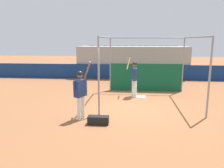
{
  "coord_description": "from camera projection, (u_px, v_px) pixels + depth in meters",
  "views": [
    {
      "loc": [
        0.03,
        -8.68,
        2.76
      ],
      "look_at": [
        -0.82,
        0.29,
        0.96
      ],
      "focal_mm": 35.0,
      "sensor_mm": 36.0,
      "label": 1
    }
  ],
  "objects": [
    {
      "name": "ground_plane",
      "position": [
        131.0,
        108.0,
        9.01
      ],
      "size": [
        60.0,
        60.0,
        0.0
      ],
      "primitive_type": "plane",
      "color": "#935B38"
    },
    {
      "name": "outfield_wall",
      "position": [
        132.0,
        72.0,
        15.65
      ],
      "size": [
        24.0,
        0.12,
        1.07
      ],
      "color": "navy",
      "rests_on": "ground"
    },
    {
      "name": "bleacher_section",
      "position": [
        132.0,
        62.0,
        16.75
      ],
      "size": [
        8.15,
        2.4,
        2.35
      ],
      "color": "#9E9E99",
      "rests_on": "ground"
    },
    {
      "name": "batting_cage",
      "position": [
        147.0,
        70.0,
        11.26
      ],
      "size": [
        4.0,
        4.24,
        2.93
      ],
      "color": "gray",
      "rests_on": "ground"
    },
    {
      "name": "home_plate",
      "position": [
        141.0,
        97.0,
        10.9
      ],
      "size": [
        0.44,
        0.44,
        0.02
      ],
      "color": "white",
      "rests_on": "ground"
    },
    {
      "name": "player_batter",
      "position": [
        134.0,
        76.0,
        10.73
      ],
      "size": [
        0.53,
        0.97,
        1.92
      ],
      "rotation": [
        0.0,
        0.0,
        1.57
      ],
      "color": "white",
      "rests_on": "ground"
    },
    {
      "name": "player_waiting",
      "position": [
        81.0,
        90.0,
        7.63
      ],
      "size": [
        0.58,
        0.84,
        2.05
      ],
      "rotation": [
        0.0,
        0.0,
        1.11
      ],
      "color": "white",
      "rests_on": "ground"
    },
    {
      "name": "equipment_bag",
      "position": [
        98.0,
        120.0,
        7.3
      ],
      "size": [
        0.7,
        0.28,
        0.28
      ],
      "color": "black",
      "rests_on": "ground"
    }
  ]
}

